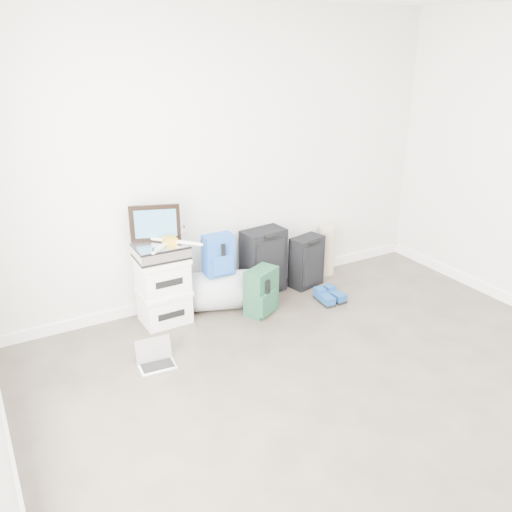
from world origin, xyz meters
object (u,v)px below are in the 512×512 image
briefcase (161,251)px  carry_on (307,262)px  laptop (156,359)px  duffel_bag (219,290)px  large_suitcase (264,261)px  boxes_stack (164,290)px

briefcase → carry_on: size_ratio=0.82×
briefcase → laptop: size_ratio=1.46×
briefcase → duffel_bag: briefcase is taller
large_suitcase → carry_on: 0.47m
boxes_stack → large_suitcase: 1.09m
large_suitcase → carry_on: (0.46, -0.10, -0.06)m
boxes_stack → large_suitcase: large_suitcase is taller
boxes_stack → laptop: size_ratio=2.07×
boxes_stack → laptop: 0.76m
duffel_bag → large_suitcase: size_ratio=0.91×
briefcase → duffel_bag: size_ratio=0.73×
carry_on → laptop: bearing=-174.6°
duffel_bag → laptop: size_ratio=1.99×
briefcase → laptop: bearing=-115.4°
large_suitcase → laptop: (-1.41, -0.72, -0.28)m
boxes_stack → large_suitcase: bearing=3.5°
boxes_stack → carry_on: bearing=-1.4°
briefcase → large_suitcase: 1.15m
duffel_bag → briefcase: bearing=-161.1°
duffel_bag → large_suitcase: large_suitcase is taller
large_suitcase → briefcase: bearing=178.8°
carry_on → briefcase: bearing=166.5°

